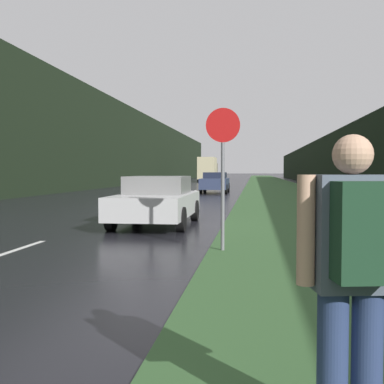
{
  "coord_description": "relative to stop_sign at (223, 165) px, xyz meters",
  "views": [
    {
      "loc": [
        4.53,
        0.1,
        1.52
      ],
      "look_at": [
        2.63,
        14.76,
        0.87
      ],
      "focal_mm": 45.0,
      "sensor_mm": 36.0,
      "label": 1
    }
  ],
  "objects": [
    {
      "name": "grass_verge",
      "position": [
        2.73,
        30.86,
        -1.63
      ],
      "size": [
        6.0,
        240.0,
        0.02
      ],
      "primitive_type": "cube",
      "color": "#33562D",
      "rests_on": "ground_plane"
    },
    {
      "name": "car_passing_far",
      "position": [
        -2.11,
        24.16,
        -0.9
      ],
      "size": [
        1.89,
        4.41,
        1.43
      ],
      "rotation": [
        0.0,
        0.0,
        3.14
      ],
      "color": "#2D3856",
      "rests_on": "ground_plane"
    },
    {
      "name": "lane_stripe_b",
      "position": [
        -3.95,
        -0.7,
        -1.63
      ],
      "size": [
        0.12,
        3.0,
        0.01
      ],
      "primitive_type": "cube",
      "color": "silver",
      "rests_on": "ground_plane"
    },
    {
      "name": "delivery_truck",
      "position": [
        -5.78,
        57.49,
        0.14
      ],
      "size": [
        2.4,
        7.54,
        3.38
      ],
      "color": "#6E684F",
      "rests_on": "ground_plane"
    },
    {
      "name": "treeline_far_side",
      "position": [
        -13.62,
        40.86,
        2.59
      ],
      "size": [
        2.0,
        140.0,
        8.45
      ],
      "primitive_type": "cube",
      "color": "black",
      "rests_on": "ground_plane"
    },
    {
      "name": "stop_sign",
      "position": [
        0.0,
        0.0,
        0.0
      ],
      "size": [
        0.64,
        0.07,
        2.7
      ],
      "color": "slate",
      "rests_on": "ground_plane"
    },
    {
      "name": "hitchhiker_with_backpack",
      "position": [
        1.11,
        -6.42,
        -0.65
      ],
      "size": [
        0.59,
        0.46,
        1.71
      ],
      "rotation": [
        0.0,
        0.0,
        0.18
      ],
      "color": "navy",
      "rests_on": "ground_plane"
    },
    {
      "name": "car_passing_near",
      "position": [
        -2.11,
        4.14,
        -0.94
      ],
      "size": [
        2.0,
        4.41,
        1.37
      ],
      "rotation": [
        0.0,
        0.0,
        3.14
      ],
      "color": "#BCBCBC",
      "rests_on": "ground_plane"
    },
    {
      "name": "lane_stripe_e",
      "position": [
        -3.95,
        20.3,
        -1.63
      ],
      "size": [
        0.12,
        3.0,
        0.01
      ],
      "primitive_type": "cube",
      "color": "silver",
      "rests_on": "ground_plane"
    },
    {
      "name": "lane_stripe_c",
      "position": [
        -3.95,
        6.3,
        -1.63
      ],
      "size": [
        0.12,
        3.0,
        0.01
      ],
      "primitive_type": "cube",
      "color": "silver",
      "rests_on": "ground_plane"
    },
    {
      "name": "treeline_near_side",
      "position": [
        8.73,
        40.86,
        0.93
      ],
      "size": [
        2.0,
        140.0,
        5.13
      ],
      "primitive_type": "cube",
      "color": "black",
      "rests_on": "ground_plane"
    },
    {
      "name": "lane_stripe_d",
      "position": [
        -3.95,
        13.3,
        -1.63
      ],
      "size": [
        0.12,
        3.0,
        0.01
      ],
      "primitive_type": "cube",
      "color": "silver",
      "rests_on": "ground_plane"
    },
    {
      "name": "lane_stripe_f",
      "position": [
        -3.95,
        27.3,
        -1.63
      ],
      "size": [
        0.12,
        3.0,
        0.01
      ],
      "primitive_type": "cube",
      "color": "silver",
      "rests_on": "ground_plane"
    }
  ]
}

